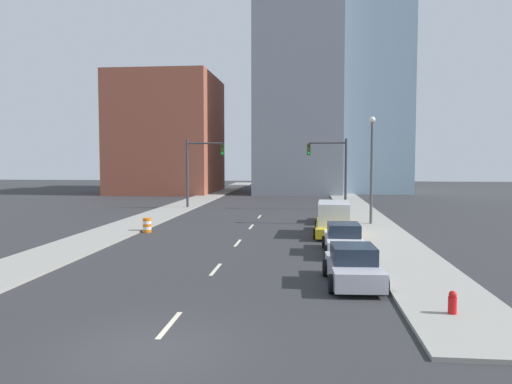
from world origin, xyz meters
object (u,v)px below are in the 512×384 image
Objects in this scene: traffic_signal_left at (197,164)px; traffic_barrel at (147,225)px; fire_hydrant at (452,304)px; sedan_silver at (353,267)px; sedan_orange at (331,213)px; box_truck_yellow at (333,219)px; street_lamp at (372,162)px; sedan_white at (344,240)px; traffic_signal_right at (335,165)px.

traffic_signal_left is 16.58m from traffic_barrel.
traffic_signal_left is 36.10m from fire_hydrant.
sedan_silver reaches higher than sedan_orange.
box_truck_yellow reaches higher than fire_hydrant.
fire_hydrant is 0.13× the size of box_truck_yellow.
street_lamp is (15.21, 5.14, 4.14)m from traffic_barrel.
street_lamp is (15.41, -10.99, 0.28)m from traffic_signal_left.
sedan_orange is (0.08, 19.29, -0.02)m from sedan_silver.
fire_hydrant is at bearing -76.37° from sedan_white.
sedan_white reaches higher than sedan_orange.
sedan_white is at bearing -103.90° from street_lamp.
fire_hydrant is 0.19× the size of sedan_silver.
traffic_signal_right is 8.12× the size of fire_hydrant.
traffic_barrel is at bearing -148.66° from sedan_orange.
sedan_white is at bearing 86.56° from sedan_silver.
sedan_silver is at bearing -45.60° from traffic_barrel.
traffic_barrel is 16.58m from street_lamp.
sedan_white is at bearing 103.93° from fire_hydrant.
box_truck_yellow is 6.60m from sedan_orange.
traffic_signal_right is 16.39m from box_truck_yellow.
traffic_signal_right is at bearing 93.12° from fire_hydrant.
fire_hydrant is at bearing -90.63° from street_lamp.
traffic_signal_left reaches higher than sedan_orange.
traffic_signal_left is 25.83m from sedan_white.
traffic_signal_left is at bearing 180.00° from traffic_signal_right.
traffic_barrel is at bearing -161.33° from street_lamp.
traffic_barrel is 14.10m from sedan_orange.
traffic_signal_left is 16.16m from sedan_orange.
sedan_silver is at bearing -87.26° from sedan_orange.
traffic_signal_right is at bearing 50.69° from traffic_barrel.
traffic_signal_left reaches higher than sedan_white.
fire_hydrant is 4.65m from sedan_silver.
street_lamp is 1.69× the size of sedan_orange.
box_truck_yellow is (-2.75, 16.51, 0.58)m from fire_hydrant.
traffic_signal_right reaches higher than sedan_white.
traffic_signal_left is at bearing 119.28° from sedan_white.
fire_hydrant is at bearing -78.22° from box_truck_yellow.
sedan_silver is (-2.88, -17.73, -3.92)m from street_lamp.
traffic_signal_right reaches higher than box_truck_yellow.
traffic_signal_left is 18.93m from street_lamp.
sedan_orange is at bearing -94.82° from traffic_signal_right.
traffic_barrel is 0.12× the size of street_lamp.
traffic_signal_right is 28.96m from sedan_silver.
box_truck_yellow is (-0.10, 12.70, 0.30)m from sedan_silver.
traffic_signal_left is 13.40m from traffic_signal_right.
traffic_signal_right is 1.45× the size of sedan_orange.
fire_hydrant is (15.17, -32.52, -3.92)m from traffic_signal_left.
traffic_signal_left is at bearing 110.97° from sedan_silver.
sedan_orange is at bearing 96.34° from fire_hydrant.
traffic_signal_left is 1.45× the size of sedan_orange.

